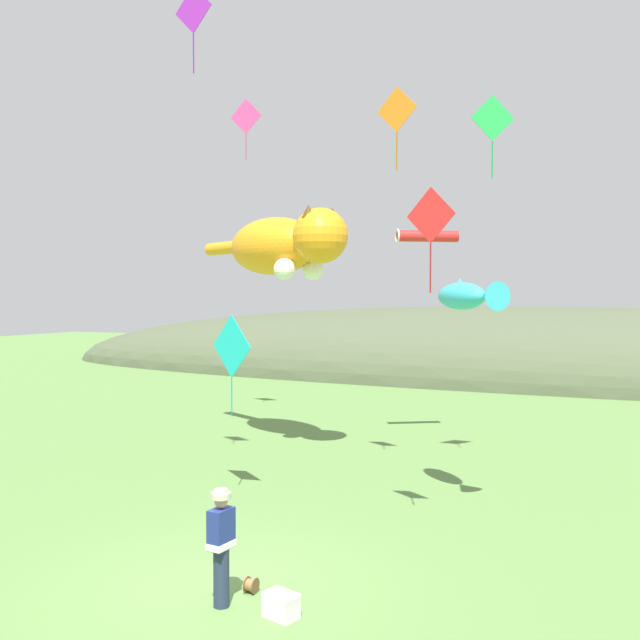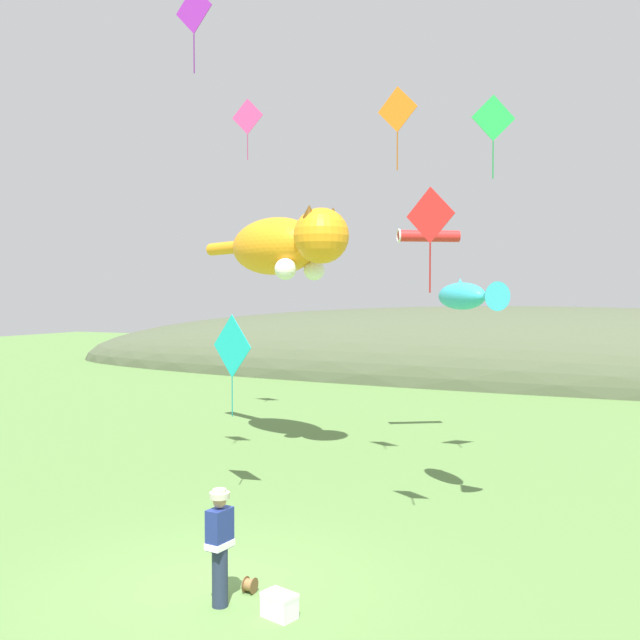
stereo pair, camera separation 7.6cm
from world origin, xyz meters
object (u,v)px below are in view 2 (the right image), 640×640
object	(u,v)px
kite_diamond_pink	(248,117)
kite_diamond_orange	(397,110)
festival_attendant	(220,543)
kite_diamond_green	(493,119)
kite_giant_cat	(284,246)
kite_diamond_red	(430,216)
kite_diamond_teal	(232,347)
kite_diamond_violet	(194,11)
picnic_cooler	(279,605)
kite_tube_streamer	(428,236)
kite_spool	(250,585)
kite_fish_windsock	(467,296)

from	to	relation	value
kite_diamond_pink	kite_diamond_orange	distance (m)	9.73
festival_attendant	kite_diamond_green	world-z (taller)	kite_diamond_green
kite_giant_cat	kite_diamond_green	bearing A→B (deg)	-12.38
kite_diamond_red	kite_diamond_teal	distance (m)	5.84
festival_attendant	kite_diamond_teal	size ratio (longest dim) A/B	0.75
kite_diamond_green	kite_diamond_violet	xyz separation A→B (m)	(-6.13, -3.63, 2.29)
kite_diamond_green	kite_diamond_violet	size ratio (longest dim) A/B	1.00
picnic_cooler	kite_diamond_orange	distance (m)	11.47
kite_giant_cat	kite_diamond_orange	world-z (taller)	kite_diamond_orange
kite_giant_cat	kite_tube_streamer	world-z (taller)	kite_giant_cat
kite_spool	kite_diamond_violet	xyz separation A→B (m)	(-4.00, 4.34, 11.08)
festival_attendant	kite_fish_windsock	distance (m)	7.64
festival_attendant	kite_diamond_orange	xyz separation A→B (m)	(0.30, 7.29, 8.09)
kite_fish_windsock	festival_attendant	bearing A→B (deg)	-109.51
kite_giant_cat	kite_diamond_red	xyz separation A→B (m)	(6.29, -6.26, -0.04)
kite_diamond_teal	kite_diamond_green	distance (m)	8.32
kite_diamond_pink	kite_spool	bearing A→B (deg)	-59.38
kite_fish_windsock	kite_diamond_teal	xyz separation A→B (m)	(-5.14, -1.26, -1.17)
kite_diamond_green	kite_diamond_orange	size ratio (longest dim) A/B	1.02
festival_attendant	kite_diamond_green	distance (m)	11.92
kite_giant_cat	kite_diamond_red	size ratio (longest dim) A/B	3.25
kite_spool	kite_diamond_green	size ratio (longest dim) A/B	0.12
kite_tube_streamer	kite_diamond_green	world-z (taller)	kite_diamond_green
kite_spool	kite_fish_windsock	xyz separation A→B (m)	(2.07, 5.70, 4.52)
kite_fish_windsock	kite_diamond_orange	world-z (taller)	kite_diamond_orange
kite_spool	kite_diamond_teal	bearing A→B (deg)	124.67
kite_diamond_green	kite_diamond_violet	distance (m)	7.48
kite_spool	kite_diamond_pink	xyz separation A→B (m)	(-7.41, 12.52, 10.85)
kite_diamond_violet	kite_diamond_green	bearing A→B (deg)	30.60
kite_spool	kite_diamond_teal	distance (m)	6.36
kite_fish_windsock	kite_diamond_green	xyz separation A→B (m)	(0.07, 2.27, 4.27)
festival_attendant	kite_diamond_violet	world-z (taller)	kite_diamond_violet
kite_spool	kite_diamond_violet	world-z (taller)	kite_diamond_violet
festival_attendant	kite_diamond_red	size ratio (longest dim) A/B	0.92
kite_giant_cat	kite_diamond_teal	world-z (taller)	kite_giant_cat
kite_tube_streamer	kite_diamond_violet	xyz separation A→B (m)	(-3.33, -7.69, 4.71)
kite_fish_windsock	kite_tube_streamer	bearing A→B (deg)	113.34
kite_diamond_teal	kite_diamond_green	bearing A→B (deg)	34.05
kite_diamond_pink	kite_tube_streamer	bearing A→B (deg)	-4.13
kite_diamond_pink	kite_diamond_green	world-z (taller)	kite_diamond_pink
picnic_cooler	kite_diamond_pink	bearing A→B (deg)	122.19
festival_attendant	picnic_cooler	size ratio (longest dim) A/B	3.17
picnic_cooler	kite_diamond_violet	size ratio (longest dim) A/B	0.28
picnic_cooler	kite_diamond_pink	world-z (taller)	kite_diamond_pink
festival_attendant	picnic_cooler	xyz separation A→B (m)	(0.98, 0.05, -0.77)
festival_attendant	kite_giant_cat	size ratio (longest dim) A/B	0.28
kite_spool	kite_giant_cat	distance (m)	11.95
picnic_cooler	kite_spool	bearing A→B (deg)	145.84
picnic_cooler	kite_diamond_orange	bearing A→B (deg)	95.38
kite_diamond_pink	kite_diamond_green	xyz separation A→B (m)	(9.55, -4.55, -2.06)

